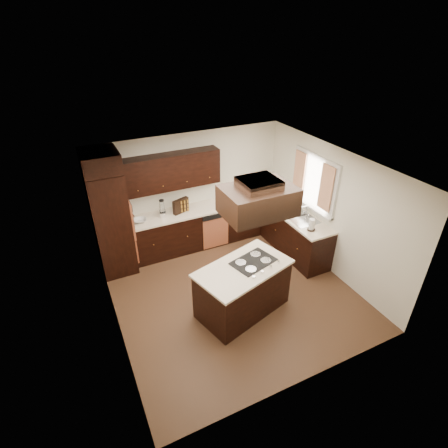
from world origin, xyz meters
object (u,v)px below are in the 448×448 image
at_px(island, 243,290).
at_px(oven_column, 111,223).
at_px(spice_rack, 181,206).
at_px(range_hood, 258,201).

bearing_deg(island, oven_column, 112.67).
bearing_deg(oven_column, spice_rack, 3.16).
xyz_separation_m(oven_column, spice_rack, (1.44, 0.08, 0.01)).
xyz_separation_m(island, range_hood, (0.15, -0.09, 1.72)).
relative_size(island, range_hood, 1.46).
height_order(range_hood, spice_rack, range_hood).
relative_size(range_hood, spice_rack, 2.85).
bearing_deg(island, range_hood, -47.23).
height_order(oven_column, spice_rack, oven_column).
distance_m(island, spice_rack, 2.35).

